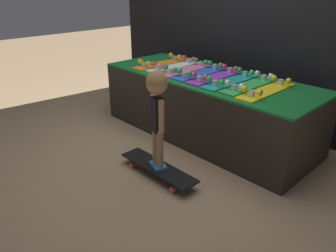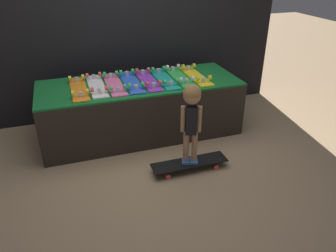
# 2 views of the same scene
# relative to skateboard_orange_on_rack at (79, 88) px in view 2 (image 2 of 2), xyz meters

# --- Properties ---
(ground_plane) EXTENTS (16.00, 16.00, 0.00)m
(ground_plane) POSITION_rel_skateboard_orange_on_rack_xyz_m (0.70, -0.57, -0.68)
(ground_plane) COLOR #9E7F5B
(back_wall) EXTENTS (4.25, 0.10, 2.69)m
(back_wall) POSITION_rel_skateboard_orange_on_rack_xyz_m (0.70, 0.72, 0.67)
(back_wall) COLOR black
(back_wall) RESTS_ON ground_plane
(display_rack) EXTENTS (2.34, 0.89, 0.66)m
(display_rack) POSITION_rel_skateboard_orange_on_rack_xyz_m (0.70, 0.02, -0.35)
(display_rack) COLOR black
(display_rack) RESTS_ON ground_plane
(skateboard_orange_on_rack) EXTENTS (0.18, 0.73, 0.09)m
(skateboard_orange_on_rack) POSITION_rel_skateboard_orange_on_rack_xyz_m (0.00, 0.00, 0.00)
(skateboard_orange_on_rack) COLOR orange
(skateboard_orange_on_rack) RESTS_ON display_rack
(skateboard_white_on_rack) EXTENTS (0.18, 0.73, 0.09)m
(skateboard_white_on_rack) POSITION_rel_skateboard_orange_on_rack_xyz_m (0.20, 0.03, 0.00)
(skateboard_white_on_rack) COLOR white
(skateboard_white_on_rack) RESTS_ON display_rack
(skateboard_pink_on_rack) EXTENTS (0.18, 0.73, 0.09)m
(skateboard_pink_on_rack) POSITION_rel_skateboard_orange_on_rack_xyz_m (0.40, 0.01, 0.00)
(skateboard_pink_on_rack) COLOR pink
(skateboard_pink_on_rack) RESTS_ON display_rack
(skateboard_blue_on_rack) EXTENTS (0.18, 0.73, 0.09)m
(skateboard_blue_on_rack) POSITION_rel_skateboard_orange_on_rack_xyz_m (0.60, 0.02, 0.00)
(skateboard_blue_on_rack) COLOR blue
(skateboard_blue_on_rack) RESTS_ON display_rack
(skateboard_purple_on_rack) EXTENTS (0.18, 0.73, 0.09)m
(skateboard_purple_on_rack) POSITION_rel_skateboard_orange_on_rack_xyz_m (0.80, 0.02, 0.00)
(skateboard_purple_on_rack) COLOR purple
(skateboard_purple_on_rack) RESTS_ON display_rack
(skateboard_teal_on_rack) EXTENTS (0.18, 0.73, 0.09)m
(skateboard_teal_on_rack) POSITION_rel_skateboard_orange_on_rack_xyz_m (1.00, 0.01, 0.00)
(skateboard_teal_on_rack) COLOR teal
(skateboard_teal_on_rack) RESTS_ON display_rack
(skateboard_green_on_rack) EXTENTS (0.18, 0.73, 0.09)m
(skateboard_green_on_rack) POSITION_rel_skateboard_orange_on_rack_xyz_m (1.19, 0.03, 0.00)
(skateboard_green_on_rack) COLOR green
(skateboard_green_on_rack) RESTS_ON display_rack
(skateboard_yellow_on_rack) EXTENTS (0.18, 0.73, 0.09)m
(skateboard_yellow_on_rack) POSITION_rel_skateboard_orange_on_rack_xyz_m (1.39, -0.01, 0.00)
(skateboard_yellow_on_rack) COLOR yellow
(skateboard_yellow_on_rack) RESTS_ON display_rack
(skateboard_on_floor) EXTENTS (0.80, 0.20, 0.09)m
(skateboard_on_floor) POSITION_rel_skateboard_orange_on_rack_xyz_m (0.97, -0.92, -0.61)
(skateboard_on_floor) COLOR black
(skateboard_on_floor) RESTS_ON ground_plane
(child) EXTENTS (0.20, 0.17, 0.85)m
(child) POSITION_rel_skateboard_orange_on_rack_xyz_m (0.97, -0.92, 0.00)
(child) COLOR #3870C6
(child) RESTS_ON skateboard_on_floor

